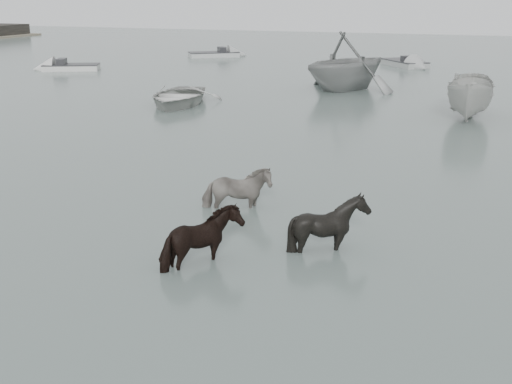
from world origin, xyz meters
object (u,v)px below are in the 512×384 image
Objects in this scene: pony_pinto at (236,180)px; rowboat_lead at (178,94)px; pony_dark at (203,231)px; pony_black at (329,214)px.

rowboat_lead is (-7.81, 12.49, -0.20)m from pony_pinto.
pony_black reaches higher than pony_dark.
pony_black reaches higher than pony_pinto.
rowboat_lead is at bearing 8.53° from pony_pinto.
pony_dark reaches higher than rowboat_lead.
pony_dark is (0.63, -3.22, -0.01)m from pony_pinto.
pony_pinto is 0.35× the size of rowboat_lead.
pony_dark is 0.93× the size of pony_black.
pony_dark is 0.29× the size of rowboat_lead.
pony_pinto is at bearing -68.52° from rowboat_lead.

